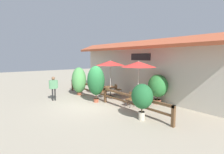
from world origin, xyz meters
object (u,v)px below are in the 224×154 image
object	(u,v)px
potted_plant_corner_fern	(96,81)
potted_plant_broad_leaf	(142,97)
chair_middle_streetside	(130,98)
chair_near_streetside	(103,91)
chair_middle_wallside	(145,95)
dining_table_near	(110,89)
dining_table_middle	(138,95)
patio_umbrella_near	(110,63)
potted_plant_tall_tropical	(158,86)
potted_plant_small_flowering	(79,80)
pedestrian	(53,85)
chair_near_wallside	(117,89)
patio_umbrella_middle	(138,64)

from	to	relation	value
potted_plant_corner_fern	potted_plant_broad_leaf	bearing A→B (deg)	0.24
chair_middle_streetside	potted_plant_corner_fern	bearing A→B (deg)	-158.76
chair_near_streetside	chair_middle_wallside	size ratio (longest dim) A/B	1.00
chair_near_streetside	chair_middle_streetside	xyz separation A→B (m)	(2.91, 0.08, 0.00)
dining_table_near	dining_table_middle	size ratio (longest dim) A/B	1.00
chair_middle_wallside	patio_umbrella_near	bearing A→B (deg)	10.49
potted_plant_corner_fern	potted_plant_tall_tropical	xyz separation A→B (m)	(2.69, 2.96, -0.30)
dining_table_near	potted_plant_small_flowering	bearing A→B (deg)	-139.76
dining_table_middle	potted_plant_broad_leaf	world-z (taller)	potted_plant_broad_leaf
chair_middle_streetside	potted_plant_corner_fern	distance (m)	2.58
potted_plant_broad_leaf	pedestrian	world-z (taller)	potted_plant_broad_leaf
dining_table_middle	potted_plant_tall_tropical	xyz separation A→B (m)	(0.63, 1.13, 0.54)
potted_plant_broad_leaf	dining_table_near	bearing A→B (deg)	160.43
potted_plant_broad_leaf	pedestrian	distance (m)	6.58
chair_near_wallside	dining_table_near	bearing A→B (deg)	105.17
chair_middle_wallside	potted_plant_tall_tropical	xyz separation A→B (m)	(0.69, 0.44, 0.65)
patio_umbrella_middle	potted_plant_corner_fern	xyz separation A→B (m)	(-2.06, -1.83, -1.10)
patio_umbrella_middle	potted_plant_small_flowering	xyz separation A→B (m)	(-4.77, -1.72, -1.37)
chair_middle_streetside	chair_middle_wallside	world-z (taller)	same
dining_table_middle	potted_plant_tall_tropical	size ratio (longest dim) A/B	0.49
chair_near_wallside	pedestrian	world-z (taller)	pedestrian
chair_middle_streetside	pedestrian	xyz separation A→B (m)	(-4.23, -3.23, 0.57)
potted_plant_small_flowering	dining_table_middle	bearing A→B (deg)	19.80
dining_table_middle	potted_plant_broad_leaf	xyz separation A→B (m)	(2.05, -1.81, 0.52)
patio_umbrella_near	patio_umbrella_middle	size ratio (longest dim) A/B	1.00
potted_plant_small_flowering	potted_plant_tall_tropical	xyz separation A→B (m)	(5.40, 2.85, -0.02)
chair_middle_streetside	potted_plant_corner_fern	xyz separation A→B (m)	(-2.11, -1.13, 0.95)
potted_plant_corner_fern	pedestrian	world-z (taller)	potted_plant_corner_fern
dining_table_near	potted_plant_tall_tropical	distance (m)	3.70
patio_umbrella_near	chair_near_streetside	size ratio (longest dim) A/B	3.15
chair_middle_streetside	potted_plant_small_flowering	xyz separation A→B (m)	(-4.82, -1.02, 0.67)
chair_near_streetside	chair_near_wallside	world-z (taller)	same
chair_near_streetside	patio_umbrella_middle	xyz separation A→B (m)	(2.86, 0.77, 2.04)
chair_near_streetside	potted_plant_tall_tropical	distance (m)	4.03
chair_middle_wallside	potted_plant_small_flowering	xyz separation A→B (m)	(-4.70, -2.41, 0.67)
dining_table_middle	potted_plant_tall_tropical	bearing A→B (deg)	61.05
pedestrian	potted_plant_corner_fern	bearing A→B (deg)	-33.28
chair_near_wallside	patio_umbrella_middle	distance (m)	3.58
patio_umbrella_near	chair_near_wallside	xyz separation A→B (m)	(-0.04, 0.70, -2.04)
dining_table_middle	potted_plant_tall_tropical	distance (m)	1.40
patio_umbrella_near	potted_plant_corner_fern	bearing A→B (deg)	-66.26
dining_table_near	chair_middle_wallside	xyz separation A→B (m)	(2.76, 0.77, -0.11)
potted_plant_corner_fern	chair_near_wallside	bearing A→B (deg)	108.35
chair_middle_streetside	potted_plant_small_flowering	size ratio (longest dim) A/B	0.40
dining_table_middle	potted_plant_small_flowering	distance (m)	5.10
dining_table_middle	patio_umbrella_near	bearing A→B (deg)	-178.48
chair_middle_wallside	pedestrian	world-z (taller)	pedestrian
patio_umbrella_middle	potted_plant_corner_fern	distance (m)	2.96
potted_plant_broad_leaf	potted_plant_tall_tropical	world-z (taller)	potted_plant_tall_tropical
chair_middle_wallside	potted_plant_corner_fern	distance (m)	3.35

